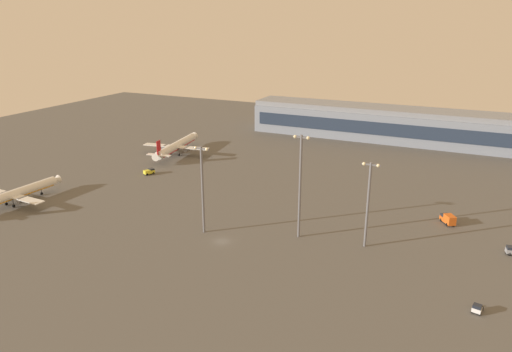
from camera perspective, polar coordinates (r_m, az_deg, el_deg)
name	(u,v)px	position (r m, az deg, el deg)	size (l,w,h in m)	color
ground_plane	(222,241)	(131.96, -4.14, -7.84)	(416.00, 416.00, 0.00)	#56544F
terminal_building	(407,126)	(245.76, 17.70, 5.78)	(155.62, 22.40, 16.40)	gray
airplane_mid_apron	(13,195)	(174.24, -27.12, -2.03)	(27.65, 35.52, 9.11)	silver
airplane_taxiway_distant	(176,146)	(215.86, -9.55, 3.57)	(30.95, 39.63, 10.17)	silver
baggage_tractor	(149,171)	(190.69, -12.69, 0.54)	(3.45, 4.58, 2.25)	yellow
pushback_tug	(477,309)	(112.08, 25.01, -14.22)	(2.39, 3.38, 2.05)	white
catering_truck	(448,219)	(152.81, 22.07, -4.79)	(4.97, 6.04, 3.05)	#D85919
apron_light_central	(368,199)	(126.95, 13.33, -2.72)	(4.80, 0.90, 23.56)	slate
apron_light_east	(202,184)	(132.47, -6.45, -0.99)	(4.80, 0.90, 25.37)	slate
apron_light_west	(300,181)	(128.64, 5.33, -0.61)	(4.80, 0.90, 29.26)	slate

